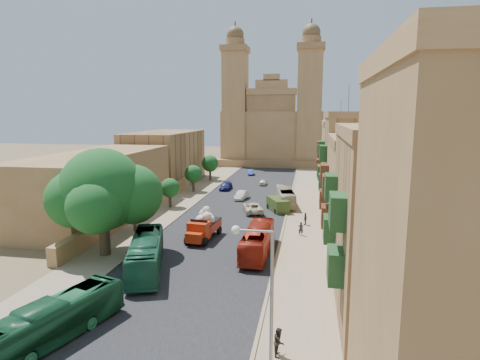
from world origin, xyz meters
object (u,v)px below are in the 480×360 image
(streetlamp, at_px, (262,286))
(red_truck, at_px, (204,226))
(car_white_b, at_px, (263,182))
(church, at_px, (273,128))
(bus_green_south, at_px, (56,320))
(olive_pickup, at_px, (278,205))
(bus_red_east, at_px, (257,241))
(ficus_tree, at_px, (103,193))
(car_blue_b, at_px, (251,172))
(street_tree_d, at_px, (210,164))
(car_white_a, at_px, (242,195))
(car_cream, at_px, (253,208))
(car_blue_a, at_px, (204,230))
(bus_green_north, at_px, (146,254))
(street_tree_a, at_px, (134,205))
(pedestrian_c, at_px, (305,219))
(street_tree_b, at_px, (170,188))
(bus_cream_east, at_px, (286,197))
(pedestrian_b, at_px, (279,342))
(pedestrian_a, at_px, (301,229))
(car_dkblue, at_px, (226,186))
(street_tree_c, at_px, (193,174))

(streetlamp, relative_size, red_truck, 1.33)
(streetlamp, xyz_separation_m, car_white_b, (-6.42, 56.57, -4.65))
(church, bearing_deg, bus_green_south, -93.22)
(olive_pickup, distance_m, bus_red_east, 17.75)
(church, relative_size, olive_pickup, 7.52)
(ficus_tree, bearing_deg, bus_green_south, -72.91)
(bus_red_east, relative_size, car_blue_b, 2.68)
(church, relative_size, red_truck, 5.88)
(street_tree_d, xyz_separation_m, bus_red_east, (15.09, -41.34, -2.12))
(bus_green_south, bearing_deg, street_tree_d, 112.50)
(car_white_a, xyz_separation_m, car_cream, (3.00, -8.29, 0.05))
(car_blue_a, bearing_deg, olive_pickup, 70.13)
(street_tree_d, distance_m, car_cream, 28.11)
(red_truck, relative_size, bus_green_north, 0.57)
(bus_green_south, height_order, car_cream, bus_green_south)
(street_tree_a, distance_m, bus_red_east, 16.10)
(car_blue_b, bearing_deg, church, 72.98)
(bus_red_east, distance_m, pedestrian_c, 12.02)
(street_tree_b, relative_size, red_truck, 0.70)
(bus_cream_east, bearing_deg, ficus_tree, 47.83)
(red_truck, bearing_deg, street_tree_a, 169.00)
(streetlamp, height_order, car_white_a, streetlamp)
(car_blue_b, relative_size, pedestrian_b, 2.18)
(car_white_a, relative_size, pedestrian_a, 2.61)
(car_cream, bearing_deg, car_dkblue, -81.41)
(bus_green_north, bearing_deg, car_blue_b, 70.60)
(ficus_tree, relative_size, car_dkblue, 2.36)
(car_blue_a, height_order, car_white_b, car_blue_a)
(olive_pickup, distance_m, car_white_b, 20.64)
(church, relative_size, streetlamp, 4.42)
(pedestrian_a, bearing_deg, olive_pickup, -64.28)
(church, bearing_deg, car_white_a, -90.78)
(ficus_tree, relative_size, red_truck, 1.69)
(car_blue_a, bearing_deg, car_white_a, 97.31)
(street_tree_c, distance_m, bus_green_south, 46.62)
(street_tree_c, distance_m, bus_red_east, 33.04)
(street_tree_a, distance_m, pedestrian_c, 20.54)
(bus_cream_east, relative_size, pedestrian_b, 5.56)
(streetlamp, height_order, pedestrian_a, streetlamp)
(bus_green_south, height_order, bus_green_north, bus_green_north)
(street_tree_b, xyz_separation_m, red_truck, (8.70, -13.69, -1.33))
(car_blue_b, bearing_deg, olive_pickup, -84.53)
(church, height_order, pedestrian_a, church)
(pedestrian_a, bearing_deg, ficus_tree, 35.22)
(bus_green_north, height_order, car_blue_a, bus_green_north)
(ficus_tree, height_order, car_blue_a, ficus_tree)
(bus_green_south, distance_m, bus_cream_east, 40.32)
(olive_pickup, height_order, car_blue_b, olive_pickup)
(car_cream, height_order, pedestrian_b, pedestrian_b)
(bus_green_north, bearing_deg, red_truck, 55.55)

